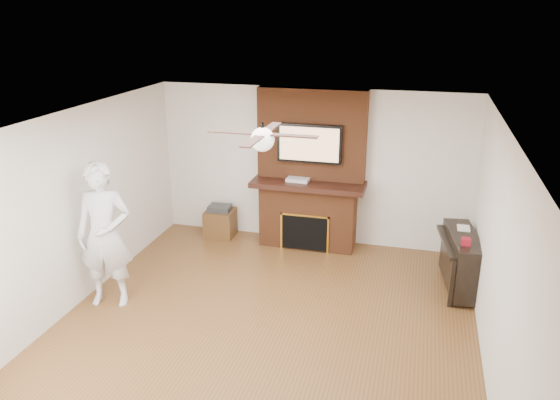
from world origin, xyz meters
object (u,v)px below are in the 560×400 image
(person, at_px, (105,235))
(side_table, at_px, (220,222))
(piano, at_px, (461,260))
(fireplace, at_px, (309,185))

(person, bearing_deg, side_table, 62.06)
(person, height_order, piano, person)
(fireplace, height_order, piano, fireplace)
(piano, bearing_deg, side_table, 159.24)
(side_table, distance_m, piano, 3.91)
(fireplace, relative_size, side_table, 4.65)
(fireplace, xyz_separation_m, piano, (2.31, -0.93, -0.57))
(fireplace, relative_size, person, 1.31)
(person, distance_m, piano, 4.71)
(person, height_order, side_table, person)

